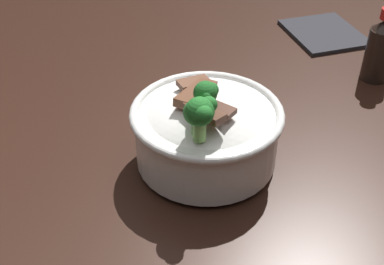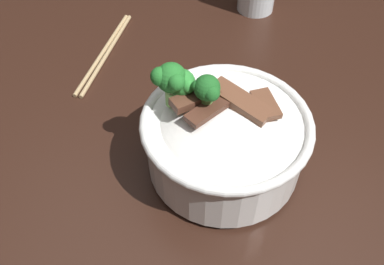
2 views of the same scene
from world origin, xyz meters
TOP-DOWN VIEW (x-y plane):
  - dining_table at (0.00, 0.00)m, footprint 1.29×1.09m
  - rice_bowl at (0.05, 0.03)m, footprint 0.21×0.21m
  - chopsticks_pair at (0.25, -0.19)m, footprint 0.05×0.23m

SIDE VIEW (x-z plane):
  - dining_table at x=0.00m, z-range 0.28..1.07m
  - chopsticks_pair at x=0.25m, z-range 0.79..0.80m
  - rice_bowl at x=0.05m, z-range 0.77..0.93m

